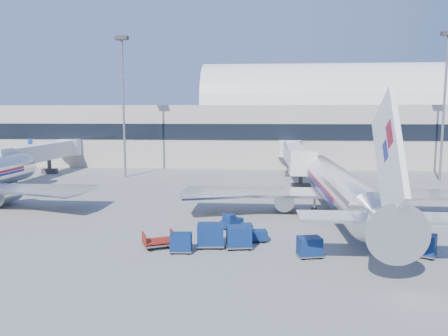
# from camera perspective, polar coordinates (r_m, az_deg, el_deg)

# --- Properties ---
(ground) EXTENTS (260.00, 260.00, 0.00)m
(ground) POSITION_cam_1_polar(r_m,az_deg,el_deg) (40.97, 1.89, -7.54)
(ground) COLOR gray
(ground) RESTS_ON ground
(terminal) EXTENTS (170.00, 28.15, 21.00)m
(terminal) POSITION_cam_1_polar(r_m,az_deg,el_deg) (96.84, -4.66, 5.39)
(terminal) COLOR #B2AA9E
(terminal) RESTS_ON ground
(airliner_main) EXTENTS (32.00, 37.26, 12.07)m
(airliner_main) POSITION_cam_1_polar(r_m,az_deg,el_deg) (45.48, 14.87, -2.54)
(airliner_main) COLOR silver
(airliner_main) RESTS_ON ground
(jetbridge_near) EXTENTS (4.40, 27.50, 6.25)m
(jetbridge_near) POSITION_cam_1_polar(r_m,az_deg,el_deg) (70.95, 9.20, 1.80)
(jetbridge_near) COLOR silver
(jetbridge_near) RESTS_ON ground
(jetbridge_mid) EXTENTS (4.40, 27.50, 6.25)m
(jetbridge_mid) POSITION_cam_1_polar(r_m,az_deg,el_deg) (79.42, -22.63, 1.90)
(jetbridge_mid) COLOR silver
(jetbridge_mid) RESTS_ON ground
(mast_west) EXTENTS (2.00, 1.20, 22.60)m
(mast_west) POSITION_cam_1_polar(r_m,az_deg,el_deg) (73.07, -13.06, 10.39)
(mast_west) COLOR slate
(mast_west) RESTS_ON ground
(mast_east) EXTENTS (2.00, 1.20, 22.60)m
(mast_east) POSITION_cam_1_polar(r_m,az_deg,el_deg) (75.25, 26.94, 9.71)
(mast_east) COLOR slate
(mast_east) RESTS_ON ground
(barrier_near) EXTENTS (3.00, 0.55, 0.90)m
(barrier_near) POSITION_cam_1_polar(r_m,az_deg,el_deg) (45.74, 25.31, -6.09)
(barrier_near) COLOR #9E9E96
(barrier_near) RESTS_ON ground
(tug_lead) EXTENTS (2.45, 1.49, 1.50)m
(tug_lead) POSITION_cam_1_polar(r_m,az_deg,el_deg) (35.90, 3.61, -8.53)
(tug_lead) COLOR #0B2152
(tug_lead) RESTS_ON ground
(tug_right) EXTENTS (2.66, 2.52, 1.60)m
(tug_right) POSITION_cam_1_polar(r_m,az_deg,el_deg) (38.87, 23.00, -7.80)
(tug_right) COLOR #0B2152
(tug_right) RESTS_ON ground
(tug_left) EXTENTS (2.06, 2.37, 1.39)m
(tug_left) POSITION_cam_1_polar(r_m,az_deg,el_deg) (39.81, 0.97, -7.03)
(tug_left) COLOR #0B2152
(tug_left) RESTS_ON ground
(cart_train_a) EXTENTS (2.18, 1.79, 1.74)m
(cart_train_a) POSITION_cam_1_polar(r_m,az_deg,el_deg) (34.02, 1.96, -8.97)
(cart_train_a) COLOR #0B2152
(cart_train_a) RESTS_ON ground
(cart_train_b) EXTENTS (2.27, 1.81, 1.87)m
(cart_train_b) POSITION_cam_1_polar(r_m,az_deg,el_deg) (34.26, -1.78, -8.74)
(cart_train_b) COLOR #0B2152
(cart_train_b) RESTS_ON ground
(cart_train_c) EXTENTS (1.74, 1.37, 1.46)m
(cart_train_c) POSITION_cam_1_polar(r_m,az_deg,el_deg) (33.25, -5.63, -9.66)
(cart_train_c) COLOR #0B2152
(cart_train_c) RESTS_ON ground
(cart_solo_near) EXTENTS (1.96, 1.65, 1.51)m
(cart_solo_near) POSITION_cam_1_polar(r_m,az_deg,el_deg) (32.62, 11.11, -10.04)
(cart_solo_near) COLOR #0B2152
(cart_solo_near) RESTS_ON ground
(cart_solo_far) EXTENTS (2.38, 2.20, 1.69)m
(cart_solo_far) POSITION_cam_1_polar(r_m,az_deg,el_deg) (35.24, 24.47, -9.10)
(cart_solo_far) COLOR #0B2152
(cart_solo_far) RESTS_ON ground
(cart_open_red) EXTENTS (2.82, 2.49, 0.63)m
(cart_open_red) POSITION_cam_1_polar(r_m,az_deg,el_deg) (34.64, -8.50, -9.58)
(cart_open_red) COLOR slate
(cart_open_red) RESTS_ON ground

